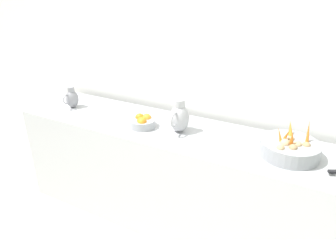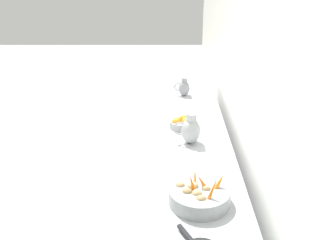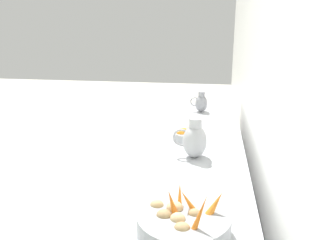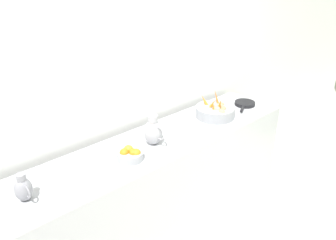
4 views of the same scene
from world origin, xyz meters
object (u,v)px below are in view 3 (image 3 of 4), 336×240
at_px(vegetable_colander, 184,223).
at_px(orange_bowl, 188,135).
at_px(metal_pitcher_tall, 194,140).
at_px(metal_pitcher_short, 201,103).

distance_m(vegetable_colander, orange_bowl, 1.07).
xyz_separation_m(vegetable_colander, orange_bowl, (0.07, -1.07, -0.01)).
bearing_deg(vegetable_colander, orange_bowl, -86.01).
xyz_separation_m(metal_pitcher_tall, metal_pitcher_short, (0.01, -1.07, -0.03)).
relative_size(vegetable_colander, metal_pitcher_short, 1.95).
bearing_deg(metal_pitcher_short, orange_bowl, 85.81).
bearing_deg(vegetable_colander, metal_pitcher_short, -89.49).
height_order(vegetable_colander, metal_pitcher_tall, metal_pitcher_tall).
xyz_separation_m(vegetable_colander, metal_pitcher_short, (0.02, -1.86, 0.03)).
distance_m(orange_bowl, metal_pitcher_short, 0.79).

